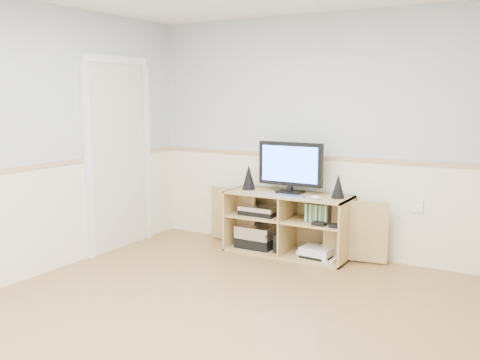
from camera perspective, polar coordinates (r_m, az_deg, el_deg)
name	(u,v)px	position (r m, az deg, el deg)	size (l,w,h in m)	color
room	(205,159)	(3.83, -3.78, 2.24)	(4.04, 4.54, 2.54)	tan
media_cabinet	(290,222)	(5.73, 5.34, -4.50)	(2.06, 0.49, 0.65)	tan
monitor	(290,166)	(5.61, 5.39, 1.55)	(0.71, 0.18, 0.54)	black
speaker_left	(249,177)	(5.82, 0.94, 0.31)	(0.15, 0.15, 0.27)	black
speaker_right	(338,186)	(5.41, 10.43, -0.67)	(0.13, 0.13, 0.24)	black
keyboard	(290,196)	(5.45, 5.37, -1.71)	(0.30, 0.12, 0.01)	silver
mouse	(316,197)	(5.34, 8.10, -1.85)	(0.10, 0.06, 0.04)	white
av_components	(258,230)	(5.85, 1.95, -5.31)	(0.50, 0.30, 0.47)	black
game_consoles	(317,252)	(5.60, 8.17, -7.63)	(0.45, 0.30, 0.11)	white
game_cases	(318,213)	(5.49, 8.34, -3.51)	(0.26, 0.14, 0.19)	#3F8C3F
wall_outlet	(417,206)	(5.47, 18.33, -2.68)	(0.12, 0.03, 0.12)	white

